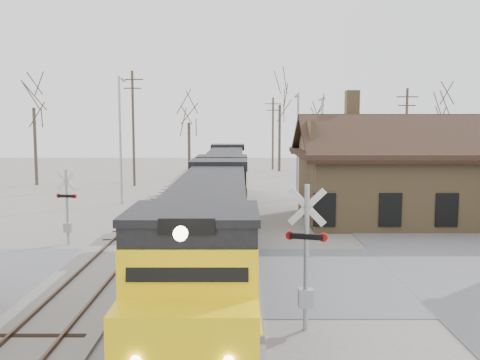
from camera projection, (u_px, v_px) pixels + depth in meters
name	position (u px, v px, depth m)	size (l,w,h in m)	color
ground	(214.00, 277.00, 20.55)	(140.00, 140.00, 0.00)	gray
road	(214.00, 277.00, 20.55)	(60.00, 9.00, 0.03)	slate
track_main	(225.00, 211.00, 35.45)	(3.40, 90.00, 0.24)	gray
track_siding	(157.00, 211.00, 35.45)	(3.40, 90.00, 0.24)	gray
depot	(422.00, 181.00, 32.22)	(15.20, 9.31, 7.90)	olive
locomotive_lead	(210.00, 235.00, 17.87)	(2.76, 18.48, 4.10)	black
locomotive_trailing	(225.00, 178.00, 36.52)	(2.76, 18.48, 3.88)	black
crossbuck_near	(306.00, 263.00, 15.09)	(1.17, 0.42, 4.20)	#A5A8AD
crossbuck_far	(67.00, 209.00, 25.86)	(1.04, 0.28, 3.66)	#A5A8AD
streetlight_a	(121.00, 133.00, 38.60)	(0.25, 2.04, 9.21)	#A5A8AD
streetlight_b	(298.00, 139.00, 41.59)	(0.25, 2.04, 8.18)	#A5A8AD
streetlight_c	(321.00, 134.00, 55.48)	(0.25, 2.04, 8.48)	#A5A8AD
utility_pole_a	(133.00, 126.00, 49.57)	(2.00, 0.24, 10.66)	#382D23
utility_pole_b	(273.00, 132.00, 67.17)	(2.00, 0.24, 9.05)	#382D23
utility_pole_c	(406.00, 135.00, 49.83)	(2.00, 0.24, 9.09)	#382D23
tree_a	(33.00, 95.00, 50.07)	(4.87, 4.87, 11.93)	#382D23
tree_b	(189.00, 114.00, 57.89)	(3.93, 3.93, 9.64)	#382D23
tree_c	(280.00, 94.00, 64.55)	(5.37, 5.37, 13.17)	#382D23
tree_d	(318.00, 114.00, 62.41)	(3.97, 3.97, 9.73)	#382D23
tree_e	(446.00, 105.00, 55.42)	(4.45, 4.45, 10.89)	#382D23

